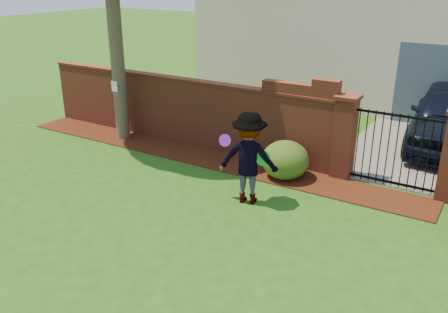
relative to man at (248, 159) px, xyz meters
The scene contains 12 objects.
ground 2.36m from the man, 123.64° to the right, with size 80.00×80.00×0.01m, color #245314.
mulch_bed 2.79m from the man, 144.60° to the left, with size 11.10×1.08×0.03m, color #37160A.
brick_wall 3.89m from the man, 145.69° to the left, with size 8.70×0.31×2.16m.
pillar_left 2.50m from the man, 61.37° to the left, with size 0.50×0.50×1.88m.
iron_gate 3.18m from the man, 43.67° to the left, with size 1.78×0.03×1.60m.
driveway 6.67m from the man, 69.65° to the left, with size 3.20×8.00×0.01m, color slate.
house 10.43m from the man, 91.12° to the left, with size 12.40×6.40×6.30m.
paper_notice 5.04m from the man, 163.72° to the left, with size 0.20×0.01×0.28m, color white.
shrub_left 1.55m from the man, 84.48° to the left, with size 1.05×1.05×0.86m, color #264E17.
man is the anchor object (origin of this frame).
frisbee_purple 0.60m from the man, 144.82° to the right, with size 0.24×0.24×0.02m, color purple.
frisbee_green 0.30m from the man, 10.39° to the left, with size 0.29×0.29×0.03m, color green.
Camera 1 is at (5.28, -5.74, 4.35)m, focal length 38.05 mm.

